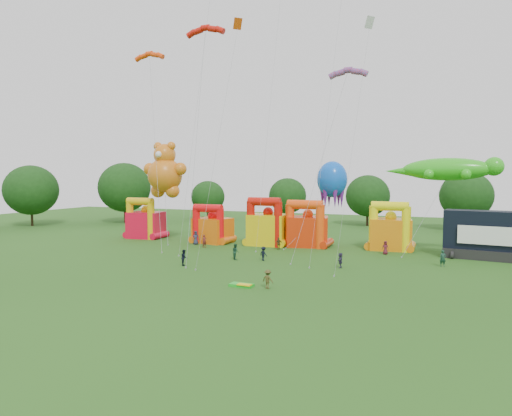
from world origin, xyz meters
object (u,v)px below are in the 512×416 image
at_px(stage_trailer, 486,235).
at_px(teddy_bear_kite, 165,184).
at_px(gecko_kite, 433,199).
at_px(bouncy_castle_0, 145,223).
at_px(octopus_kite, 317,211).
at_px(spectator_0, 196,238).
at_px(bouncy_castle_2, 267,227).
at_px(spectator_4, 279,244).

bearing_deg(stage_trailer, teddy_bear_kite, -177.03).
height_order(stage_trailer, gecko_kite, gecko_kite).
height_order(bouncy_castle_0, stage_trailer, bouncy_castle_0).
relative_size(gecko_kite, octopus_kite, 1.13).
height_order(stage_trailer, spectator_0, stage_trailer).
bearing_deg(stage_trailer, gecko_kite, -177.42).
distance_m(teddy_bear_kite, spectator_0, 9.13).
xyz_separation_m(bouncy_castle_2, octopus_kite, (6.17, 2.60, 2.18)).
distance_m(gecko_kite, spectator_4, 19.34).
bearing_deg(bouncy_castle_2, spectator_4, -48.16).
xyz_separation_m(teddy_bear_kite, gecko_kite, (35.54, 1.88, -1.62)).
bearing_deg(teddy_bear_kite, gecko_kite, 3.03).
relative_size(stage_trailer, teddy_bear_kite, 0.63).
height_order(octopus_kite, spectator_0, octopus_kite).
relative_size(stage_trailer, spectator_0, 4.79).
distance_m(bouncy_castle_0, spectator_4, 22.69).
relative_size(bouncy_castle_0, teddy_bear_kite, 0.43).
height_order(teddy_bear_kite, spectator_0, teddy_bear_kite).
bearing_deg(spectator_0, octopus_kite, -2.57).
relative_size(octopus_kite, spectator_0, 6.10).
xyz_separation_m(stage_trailer, teddy_bear_kite, (-41.23, -2.14, 5.65)).
bearing_deg(stage_trailer, bouncy_castle_2, 179.47).
bearing_deg(bouncy_castle_2, octopus_kite, 22.86).
bearing_deg(bouncy_castle_0, teddy_bear_kite, -23.32).
bearing_deg(gecko_kite, stage_trailer, 2.58).
xyz_separation_m(stage_trailer, spectator_4, (-23.94, -2.74, -1.88)).
xyz_separation_m(bouncy_castle_0, teddy_bear_kite, (5.16, -2.23, 5.96)).
xyz_separation_m(bouncy_castle_2, teddy_bear_kite, (-14.61, -2.39, 5.81)).
distance_m(stage_trailer, spectator_4, 24.17).
bearing_deg(teddy_bear_kite, spectator_0, -8.90).
bearing_deg(stage_trailer, bouncy_castle_0, 179.89).
xyz_separation_m(bouncy_castle_0, octopus_kite, (25.95, 2.77, 2.33)).
bearing_deg(gecko_kite, teddy_bear_kite, -176.97).
distance_m(gecko_kite, octopus_kite, 15.21).
bearing_deg(bouncy_castle_0, spectator_4, -7.18).
xyz_separation_m(bouncy_castle_0, gecko_kite, (40.70, -0.34, 4.34)).
bearing_deg(gecko_kite, spectator_0, -174.86).
bearing_deg(bouncy_castle_2, gecko_kite, -1.38).
bearing_deg(spectator_4, octopus_kite, -164.14).
bearing_deg(teddy_bear_kite, bouncy_castle_2, 9.28).
height_order(spectator_0, spectator_4, spectator_0).
distance_m(bouncy_castle_2, octopus_kite, 7.05).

